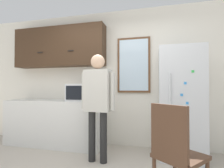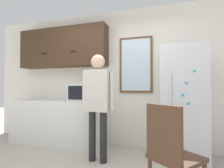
{
  "view_description": "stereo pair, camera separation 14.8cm",
  "coord_description": "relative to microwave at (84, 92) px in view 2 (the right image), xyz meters",
  "views": [
    {
      "loc": [
        0.77,
        -1.64,
        1.15
      ],
      "look_at": [
        0.1,
        0.98,
        1.2
      ],
      "focal_mm": 28.0,
      "sensor_mm": 36.0,
      "label": 1
    },
    {
      "loc": [
        0.91,
        -1.6,
        1.15
      ],
      "look_at": [
        0.1,
        0.98,
        1.2
      ],
      "focal_mm": 28.0,
      "sensor_mm": 36.0,
      "label": 2
    }
  ],
  "objects": [
    {
      "name": "counter",
      "position": [
        -0.59,
        0.03,
        -0.61
      ],
      "size": [
        1.98,
        0.58,
        0.89
      ],
      "color": "silver",
      "rests_on": "ground_plane"
    },
    {
      "name": "refrigerator",
      "position": [
        1.78,
        -0.01,
        -0.15
      ],
      "size": [
        0.69,
        0.69,
        1.81
      ],
      "color": "silver",
      "rests_on": "ground_plane"
    },
    {
      "name": "upper_cabinets",
      "position": [
        -0.59,
        0.17,
        0.94
      ],
      "size": [
        1.98,
        0.32,
        0.82
      ],
      "color": "#3D2819"
    },
    {
      "name": "microwave",
      "position": [
        0.0,
        0.0,
        0.0
      ],
      "size": [
        0.52,
        0.38,
        0.33
      ],
      "color": "white",
      "rests_on": "counter"
    },
    {
      "name": "person",
      "position": [
        0.5,
        -0.52,
        -0.04
      ],
      "size": [
        0.55,
        0.26,
        1.66
      ],
      "rotation": [
        0.0,
        0.0,
        -0.09
      ],
      "color": "black",
      "rests_on": "ground_plane"
    },
    {
      "name": "chair",
      "position": [
        1.57,
        -1.28,
        -0.51
      ],
      "size": [
        0.6,
        0.6,
        0.99
      ],
      "rotation": [
        0.0,
        0.0,
        2.47
      ],
      "color": "#472D1E",
      "rests_on": "ground_plane"
    },
    {
      "name": "window",
      "position": [
        0.96,
        0.31,
        0.54
      ],
      "size": [
        0.64,
        0.05,
        1.08
      ],
      "color": "brown"
    },
    {
      "name": "back_wall",
      "position": [
        0.62,
        0.36,
        0.3
      ],
      "size": [
        6.0,
        0.06,
        2.7
      ],
      "color": "silver",
      "rests_on": "ground_plane"
    }
  ]
}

